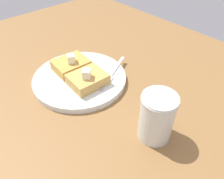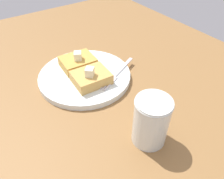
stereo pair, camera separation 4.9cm
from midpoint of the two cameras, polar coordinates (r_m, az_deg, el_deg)
The scene contains 8 objects.
table_surface at distance 56.49cm, azimuth -14.73°, elevation -1.99°, with size 109.78×109.78×1.85cm, color olive.
plate at distance 58.55cm, azimuth -10.77°, elevation 2.84°, with size 24.31×24.31×1.54cm.
toast_slice_left at distance 60.36cm, azimuth -12.92°, elevation 6.14°, with size 7.29×8.78×2.73cm, color gold.
toast_slice_middle at distance 54.50cm, azimuth -8.92°, elevation 2.52°, with size 7.29×8.78×2.73cm, color tan.
butter_pat_primary at distance 58.52cm, azimuth -13.01°, elevation 7.79°, with size 2.14×1.92×2.14cm, color #F6F0C9.
butter_pat_secondary at distance 52.29cm, azimuth -9.30°, elevation 3.96°, with size 2.14×1.92×2.14cm, color #F1EDC9.
fork at distance 57.52cm, azimuth -2.65°, elevation 3.87°, with size 8.04×15.12×0.36cm.
syrup_jar at distance 42.47cm, azimuth 8.32°, elevation -7.68°, with size 6.95×6.95×10.28cm.
Camera 1 is at (37.83, -18.16, 38.07)cm, focal length 35.00 mm.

